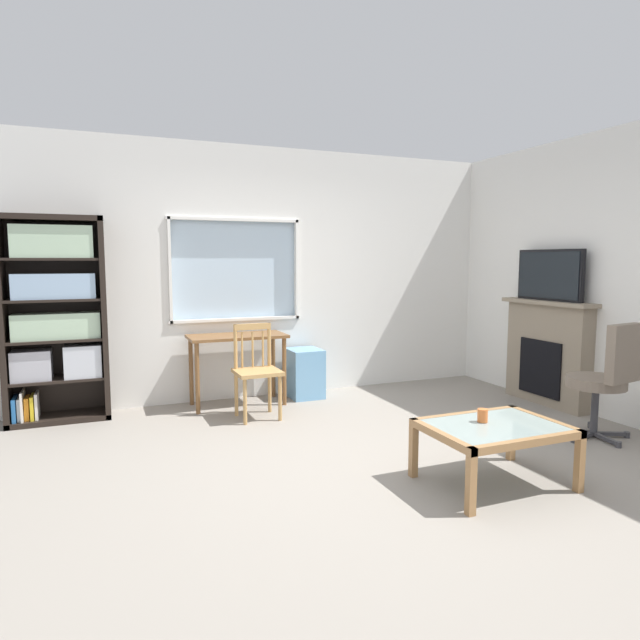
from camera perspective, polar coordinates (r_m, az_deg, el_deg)
name	(u,v)px	position (r m, az deg, el deg)	size (l,w,h in m)	color
ground	(352,463)	(4.27, 3.34, -14.65)	(6.45, 5.57, 0.02)	gray
wall_back_with_window	(266,274)	(6.14, -5.66, 4.83)	(5.45, 0.15, 2.73)	white
wall_right	(626,276)	(5.78, 29.24, 4.01)	(0.12, 4.77, 2.73)	white
bookshelf	(55,312)	(5.66, -25.86, 0.71)	(0.90, 0.38, 1.92)	black
desk_under_window	(237,346)	(5.76, -8.61, -2.70)	(1.00, 0.48, 0.74)	brown
wooden_chair	(256,370)	(5.31, -6.64, -5.19)	(0.42, 0.40, 0.90)	tan
plastic_drawer_unit	(304,373)	(6.09, -1.63, -5.54)	(0.35, 0.40, 0.54)	#72ADDB
fireplace	(547,352)	(6.23, 22.58, -3.10)	(0.26, 1.11, 1.10)	gray
tv	(549,275)	(6.15, 22.78, 4.34)	(0.06, 0.84, 0.53)	black
office_chair	(606,375)	(5.19, 27.66, -5.12)	(0.58, 0.57, 1.00)	#7A6B5B
coffee_table	(494,433)	(3.94, 17.70, -11.13)	(0.92, 0.68, 0.42)	#8C9E99
sippy_cup	(483,415)	(3.94, 16.57, -9.50)	(0.07, 0.07, 0.09)	orange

